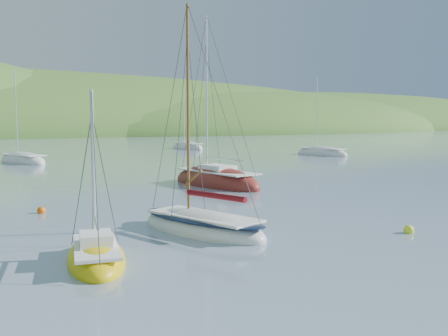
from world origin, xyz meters
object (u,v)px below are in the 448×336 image
sailboat_yellow (96,257)px  distant_sloop_b (187,148)px  sloop_red (216,182)px  distant_sloop_a (23,161)px  daysailer_white (202,227)px  distant_sloop_d (322,154)px

sailboat_yellow → distant_sloop_b: 65.16m
sloop_red → distant_sloop_a: 28.42m
sailboat_yellow → distant_sloop_a: 42.10m
daysailer_white → distant_sloop_d: 47.86m
distant_sloop_a → distant_sloop_b: (27.52, 15.12, 0.00)m
sloop_red → distant_sloop_b: size_ratio=1.15×
distant_sloop_a → distant_sloop_d: distant_sloop_d is taller
daysailer_white → distant_sloop_b: size_ratio=0.88×
distant_sloop_d → daysailer_white: bearing=-148.1°
daysailer_white → sloop_red: (7.89, 12.72, 0.01)m
sailboat_yellow → sloop_red: bearing=62.3°
distant_sloop_a → distant_sloop_d: size_ratio=1.00×
daysailer_white → distant_sloop_d: bearing=25.4°
daysailer_white → distant_sloop_a: distant_sloop_a is taller
distant_sloop_d → distant_sloop_a: bearing=157.9°
sailboat_yellow → distant_sloop_a: size_ratio=0.55×
distant_sloop_b → sloop_red: bearing=-118.5°
distant_sloop_b → distant_sloop_d: size_ratio=1.01×
daysailer_white → distant_sloop_a: 39.71m
sloop_red → sailboat_yellow: 19.80m
sloop_red → distant_sloop_b: 45.99m
sailboat_yellow → distant_sloop_d: distant_sloop_d is taller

